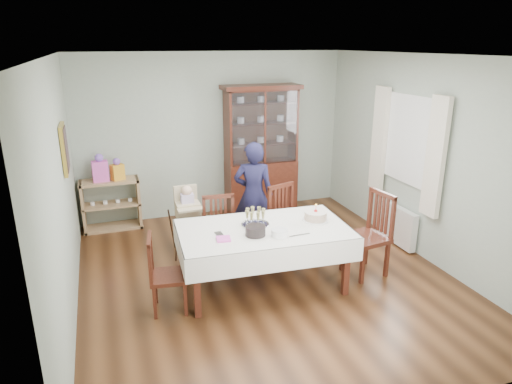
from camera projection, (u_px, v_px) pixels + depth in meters
name	position (u px, v px, depth m)	size (l,w,h in m)	color
floor	(265.00, 276.00, 5.81)	(5.00, 5.00, 0.00)	#593319
room_shell	(252.00, 136.00, 5.75)	(5.00, 5.00, 5.00)	#9EAA99
dining_table	(263.00, 257.00, 5.46)	(2.07, 1.28, 0.76)	#4B1F12
china_cabinet	(261.00, 148.00, 7.72)	(1.30, 0.48, 2.18)	#4B1F12
sideboard	(111.00, 204.00, 7.19)	(0.90, 0.38, 0.80)	tan
picture_frame	(64.00, 149.00, 5.32)	(0.04, 0.48, 0.58)	gold
window	(409.00, 140.00, 6.29)	(0.04, 1.02, 1.22)	white
curtain_left	(435.00, 158.00, 5.74)	(0.07, 0.30, 1.55)	silver
curtain_right	(379.00, 139.00, 6.86)	(0.07, 0.30, 1.55)	silver
radiator	(397.00, 224.00, 6.66)	(0.10, 0.80, 0.55)	white
chair_far_left	(222.00, 249.00, 5.90)	(0.47, 0.47, 0.97)	#4B1F12
chair_far_right	(289.00, 237.00, 6.23)	(0.57, 0.57, 1.01)	#4B1F12
chair_end_left	(168.00, 288.00, 5.01)	(0.45, 0.45, 0.88)	#4B1F12
chair_end_right	(366.00, 250.00, 5.80)	(0.54, 0.54, 1.07)	#4B1F12
woman	(254.00, 195.00, 6.47)	(0.56, 0.37, 1.54)	black
high_chair	(189.00, 226.00, 6.38)	(0.44, 0.44, 0.98)	black
champagne_tray	(255.00, 220.00, 5.41)	(0.34, 0.34, 0.20)	silver
birthday_cake	(315.00, 216.00, 5.55)	(0.32, 0.32, 0.22)	white
plate_stack_dark	(255.00, 231.00, 5.13)	(0.23, 0.23, 0.11)	black
plate_stack_white	(280.00, 233.00, 5.11)	(0.19, 0.19, 0.08)	white
napkin_stack	(223.00, 239.00, 5.03)	(0.15, 0.15, 0.02)	#E855C0
cutlery	(216.00, 234.00, 5.16)	(0.10, 0.15, 0.01)	silver
cake_knife	(300.00, 235.00, 5.14)	(0.26, 0.02, 0.01)	silver
gift_bag_pink	(100.00, 169.00, 6.95)	(0.24, 0.16, 0.43)	#E855C0
gift_bag_orange	(117.00, 170.00, 7.04)	(0.22, 0.19, 0.35)	gold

